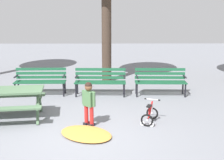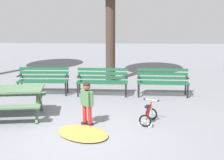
{
  "view_description": "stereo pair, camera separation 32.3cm",
  "coord_description": "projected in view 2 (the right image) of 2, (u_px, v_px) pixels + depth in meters",
  "views": [
    {
      "loc": [
        0.62,
        -5.94,
        2.66
      ],
      "look_at": [
        0.7,
        1.68,
        0.85
      ],
      "focal_mm": 47.59,
      "sensor_mm": 36.0,
      "label": 1
    },
    {
      "loc": [
        0.95,
        -5.94,
        2.66
      ],
      "look_at": [
        0.7,
        1.68,
        0.85
      ],
      "focal_mm": 47.59,
      "sensor_mm": 36.0,
      "label": 2
    }
  ],
  "objects": [
    {
      "name": "leaf_pile",
      "position": [
        83.0,
        133.0,
        6.47
      ],
      "size": [
        1.48,
        1.37,
        0.07
      ],
      "primitive_type": "ellipsoid",
      "rotation": [
        0.0,
        0.0,
        2.57
      ],
      "color": "#C68438",
      "rests_on": "ground"
    },
    {
      "name": "picnic_table",
      "position": [
        6.0,
        95.0,
        7.37
      ],
      "size": [
        1.96,
        1.56,
        0.79
      ],
      "color": "#4C6B4C",
      "rests_on": "ground"
    },
    {
      "name": "park_bench_left",
      "position": [
        102.0,
        79.0,
        9.4
      ],
      "size": [
        1.61,
        0.5,
        0.85
      ],
      "color": "#195133",
      "rests_on": "ground"
    },
    {
      "name": "ground",
      "position": [
        77.0,
        136.0,
        6.42
      ],
      "size": [
        36.0,
        36.0,
        0.0
      ],
      "primitive_type": "plane",
      "color": "slate"
    },
    {
      "name": "kids_bicycle",
      "position": [
        148.0,
        115.0,
        7.09
      ],
      "size": [
        0.52,
        0.63,
        0.54
      ],
      "color": "black",
      "rests_on": "ground"
    },
    {
      "name": "park_bench_far_left",
      "position": [
        43.0,
        78.0,
        9.53
      ],
      "size": [
        1.61,
        0.48,
        0.85
      ],
      "color": "#195133",
      "rests_on": "ground"
    },
    {
      "name": "park_bench_right",
      "position": [
        163.0,
        80.0,
        9.32
      ],
      "size": [
        1.61,
        0.5,
        0.85
      ],
      "color": "#195133",
      "rests_on": "ground"
    },
    {
      "name": "child_standing",
      "position": [
        87.0,
        100.0,
        6.89
      ],
      "size": [
        0.33,
        0.29,
        1.05
      ],
      "color": "red",
      "rests_on": "ground"
    }
  ]
}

